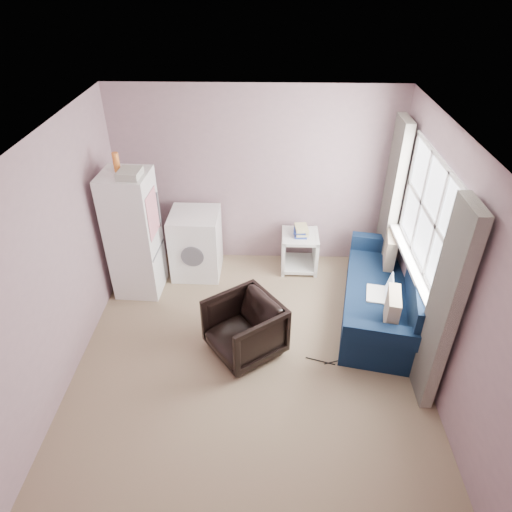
{
  "coord_description": "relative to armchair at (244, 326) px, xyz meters",
  "views": [
    {
      "loc": [
        0.17,
        -3.59,
        3.82
      ],
      "look_at": [
        0.05,
        0.6,
        1.0
      ],
      "focal_mm": 32.0,
      "sensor_mm": 36.0,
      "label": 1
    }
  ],
  "objects": [
    {
      "name": "fridge",
      "position": [
        -1.45,
        1.13,
        0.48
      ],
      "size": [
        0.62,
        0.6,
        1.9
      ],
      "rotation": [
        0.0,
        0.0,
        -0.05
      ],
      "color": "white",
      "rests_on": "ground"
    },
    {
      "name": "side_table",
      "position": [
        0.69,
        1.66,
        -0.05
      ],
      "size": [
        0.51,
        0.51,
        0.68
      ],
      "rotation": [
        0.0,
        0.0,
        -0.01
      ],
      "color": "white",
      "rests_on": "ground"
    },
    {
      "name": "room",
      "position": [
        0.08,
        -0.14,
        0.88
      ],
      "size": [
        3.84,
        4.24,
        2.54
      ],
      "color": "#977F63",
      "rests_on": "ground"
    },
    {
      "name": "sofa",
      "position": [
        1.71,
        0.61,
        -0.05
      ],
      "size": [
        1.25,
        2.09,
        0.87
      ],
      "rotation": [
        0.0,
        0.0,
        -0.2
      ],
      "color": "#0C1E3B",
      "rests_on": "ground"
    },
    {
      "name": "armchair",
      "position": [
        0.0,
        0.0,
        0.0
      ],
      "size": [
        0.97,
        0.98,
        0.74
      ],
      "primitive_type": "imported",
      "rotation": [
        0.0,
        0.0,
        -0.93
      ],
      "color": "black",
      "rests_on": "ground"
    },
    {
      "name": "window_dressing",
      "position": [
        1.85,
        0.55,
        0.74
      ],
      "size": [
        0.17,
        2.62,
        2.18
      ],
      "color": "white",
      "rests_on": "ground"
    },
    {
      "name": "floor_cables",
      "position": [
        0.95,
        -0.15,
        -0.36
      ],
      "size": [
        0.52,
        0.12,
        0.01
      ],
      "rotation": [
        0.0,
        0.0,
        0.05
      ],
      "color": "black",
      "rests_on": "ground"
    },
    {
      "name": "washing_machine",
      "position": [
        -0.74,
        1.54,
        0.11
      ],
      "size": [
        0.66,
        0.67,
        0.92
      ],
      "rotation": [
        0.0,
        0.0,
        -0.01
      ],
      "color": "white",
      "rests_on": "ground"
    }
  ]
}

